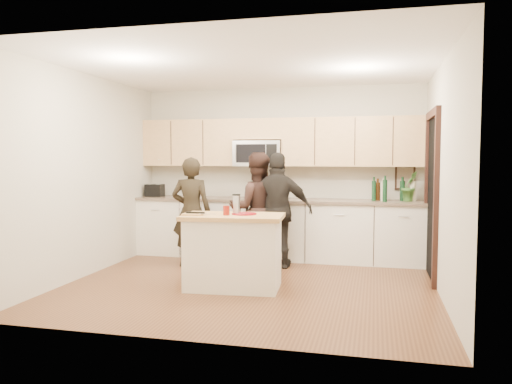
% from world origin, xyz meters
% --- Properties ---
extents(floor, '(4.50, 4.50, 0.00)m').
position_xyz_m(floor, '(0.00, 0.00, 0.00)').
color(floor, brown).
rests_on(floor, ground).
extents(room_shell, '(4.52, 4.02, 2.71)m').
position_xyz_m(room_shell, '(0.00, 0.00, 1.73)').
color(room_shell, '#B8B39D').
rests_on(room_shell, ground).
extents(back_cabinetry, '(4.50, 0.66, 0.94)m').
position_xyz_m(back_cabinetry, '(0.00, 1.69, 0.47)').
color(back_cabinetry, silver).
rests_on(back_cabinetry, ground).
extents(upper_cabinetry, '(4.50, 0.33, 0.75)m').
position_xyz_m(upper_cabinetry, '(0.03, 1.83, 1.84)').
color(upper_cabinetry, tan).
rests_on(upper_cabinetry, ground).
extents(microwave, '(0.76, 0.41, 0.40)m').
position_xyz_m(microwave, '(-0.31, 1.80, 1.65)').
color(microwave, silver).
rests_on(microwave, ground).
extents(doorway, '(0.06, 1.25, 2.20)m').
position_xyz_m(doorway, '(2.23, 0.90, 1.16)').
color(doorway, black).
rests_on(doorway, ground).
extents(framed_picture, '(0.30, 0.03, 0.38)m').
position_xyz_m(framed_picture, '(1.95, 1.98, 1.28)').
color(framed_picture, black).
rests_on(framed_picture, ground).
extents(dish_towel, '(0.34, 0.60, 0.48)m').
position_xyz_m(dish_towel, '(-0.95, 1.50, 0.80)').
color(dish_towel, white).
rests_on(dish_towel, ground).
extents(island, '(1.25, 0.79, 0.90)m').
position_xyz_m(island, '(-0.15, -0.22, 0.45)').
color(island, silver).
rests_on(island, ground).
extents(red_plate, '(0.30, 0.30, 0.02)m').
position_xyz_m(red_plate, '(-0.03, -0.17, 0.91)').
color(red_plate, maroon).
rests_on(red_plate, island).
extents(box_grater, '(0.08, 0.07, 0.23)m').
position_xyz_m(box_grater, '(-0.13, -0.17, 1.03)').
color(box_grater, silver).
rests_on(box_grater, red_plate).
extents(drink_glass, '(0.08, 0.08, 0.11)m').
position_xyz_m(drink_glass, '(-0.21, -0.30, 0.96)').
color(drink_glass, maroon).
rests_on(drink_glass, island).
extents(cutting_board, '(0.25, 0.19, 0.02)m').
position_xyz_m(cutting_board, '(-0.61, -0.39, 0.91)').
color(cutting_board, tan).
rests_on(cutting_board, island).
extents(tongs, '(0.23, 0.05, 0.02)m').
position_xyz_m(tongs, '(-0.57, -0.38, 0.93)').
color(tongs, black).
rests_on(tongs, cutting_board).
extents(knife, '(0.21, 0.04, 0.01)m').
position_xyz_m(knife, '(-0.41, -0.41, 0.92)').
color(knife, silver).
rests_on(knife, cutting_board).
extents(toaster, '(0.28, 0.21, 0.21)m').
position_xyz_m(toaster, '(-2.05, 1.67, 1.04)').
color(toaster, black).
rests_on(toaster, back_cabinetry).
extents(bottle_cluster, '(0.64, 0.31, 0.38)m').
position_xyz_m(bottle_cluster, '(1.74, 1.69, 1.12)').
color(bottle_cluster, black).
rests_on(bottle_cluster, back_cabinetry).
extents(orchid, '(0.31, 0.30, 0.44)m').
position_xyz_m(orchid, '(2.00, 1.72, 1.16)').
color(orchid, '#3A6C2B').
rests_on(orchid, back_cabinetry).
extents(woman_left, '(0.62, 0.44, 1.59)m').
position_xyz_m(woman_left, '(-1.09, 0.83, 0.80)').
color(woman_left, black).
rests_on(woman_left, ground).
extents(woman_center, '(0.96, 0.85, 1.66)m').
position_xyz_m(woman_center, '(-0.19, 1.13, 0.83)').
color(woman_center, black).
rests_on(woman_center, ground).
extents(woman_right, '(0.99, 0.44, 1.66)m').
position_xyz_m(woman_right, '(0.16, 1.03, 0.83)').
color(woman_right, black).
rests_on(woman_right, ground).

